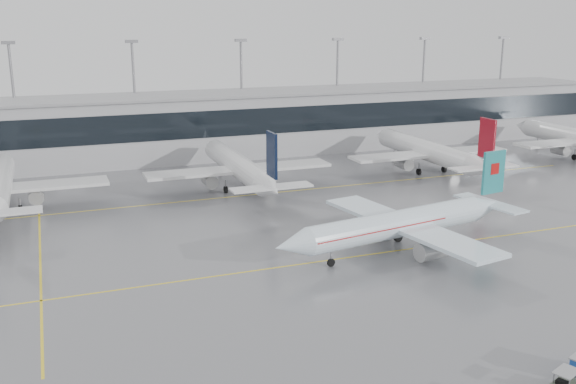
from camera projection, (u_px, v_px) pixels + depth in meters
name	position (u px, v px, depth m)	size (l,w,h in m)	color
ground	(326.00, 261.00, 71.89)	(320.00, 320.00, 0.00)	slate
taxi_line_main	(326.00, 261.00, 71.89)	(120.00, 0.25, 0.01)	yellow
taxi_line_north	(246.00, 195.00, 98.98)	(120.00, 0.25, 0.01)	yellow
taxi_line_cross	(40.00, 250.00, 75.09)	(0.25, 60.00, 0.01)	yellow
terminal	(198.00, 126.00, 126.33)	(180.00, 15.00, 12.00)	#A6A6AA
terminal_glass	(207.00, 124.00, 119.13)	(180.00, 0.20, 5.00)	black
terminal_roof	(196.00, 95.00, 124.74)	(182.00, 16.00, 0.40)	gray
light_masts	(189.00, 86.00, 129.87)	(156.40, 1.00, 22.60)	gray
air_canada_jet	(406.00, 223.00, 74.52)	(33.95, 26.79, 10.41)	white
parked_jet_c	(239.00, 167.00, 101.36)	(29.64, 36.96, 11.72)	silver
parked_jet_d	(429.00, 152.00, 113.43)	(29.64, 36.96, 11.72)	silver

